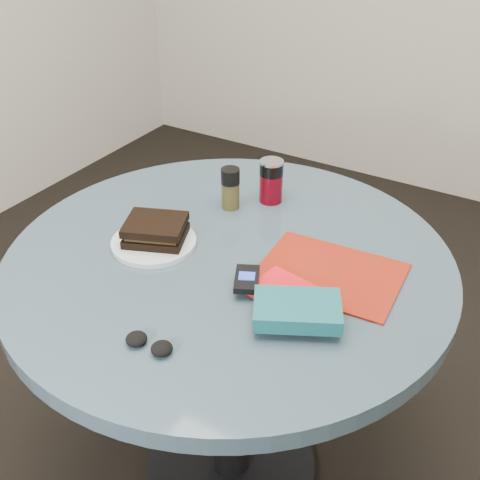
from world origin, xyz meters
The scene contains 11 objects.
ground centered at (0.00, 0.00, 0.00)m, with size 4.00×4.00×0.00m, color black.
table centered at (0.00, 0.00, 0.59)m, with size 1.00×1.00×0.75m.
plate centered at (-0.17, -0.05, 0.76)m, with size 0.19×0.19×0.01m, color silver.
sandwich centered at (-0.17, -0.04, 0.79)m, with size 0.17×0.15×0.05m.
soda_can centered at (-0.04, 0.27, 0.81)m, with size 0.07×0.07×0.11m.
pepper_grinder centered at (-0.11, 0.19, 0.80)m, with size 0.05×0.05×0.11m.
magazine centered at (0.22, 0.05, 0.75)m, with size 0.29×0.22×0.01m, color maroon.
red_book centered at (0.19, -0.07, 0.76)m, with size 0.16×0.10×0.01m, color red.
novel centered at (0.23, -0.13, 0.78)m, with size 0.16×0.11×0.03m, color #125057.
mp3_player centered at (0.10, -0.09, 0.78)m, with size 0.08×0.10×0.02m.
headphones centered at (0.03, -0.33, 0.76)m, with size 0.10×0.05×0.02m.
Camera 1 is at (0.59, -0.94, 1.51)m, focal length 45.00 mm.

